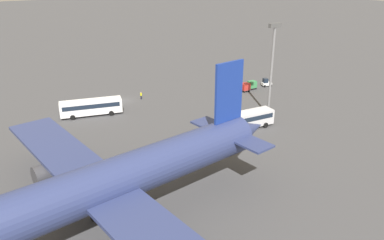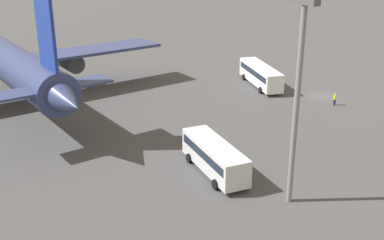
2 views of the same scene
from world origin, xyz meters
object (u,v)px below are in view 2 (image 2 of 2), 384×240
object	(u,v)px
shuttle_bus_far	(215,155)
worker_person	(335,99)
shuttle_bus_near	(261,74)
airplane	(1,57)

from	to	relation	value
shuttle_bus_far	worker_person	world-z (taller)	shuttle_bus_far
shuttle_bus_near	shuttle_bus_far	xyz separation A→B (m)	(-22.45, 22.29, -0.03)
airplane	shuttle_bus_near	distance (m)	39.30
shuttle_bus_near	shuttle_bus_far	bearing A→B (deg)	150.00
airplane	shuttle_bus_near	bearing A→B (deg)	-115.46
airplane	worker_person	distance (m)	48.17
shuttle_bus_near	worker_person	distance (m)	13.39
worker_person	shuttle_bus_far	bearing A→B (deg)	110.35
airplane	worker_person	size ratio (longest dim) A/B	32.08
airplane	shuttle_bus_far	world-z (taller)	airplane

